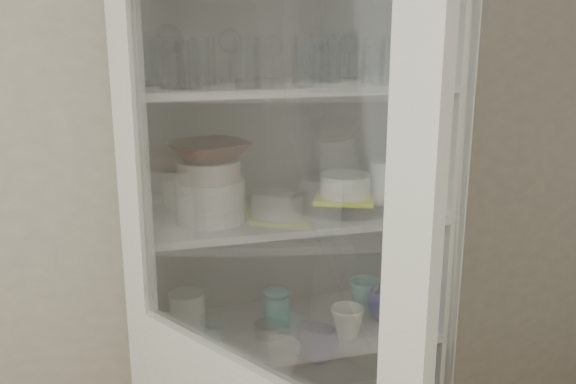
{
  "coord_description": "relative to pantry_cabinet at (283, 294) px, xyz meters",
  "views": [
    {
      "loc": [
        -0.3,
        -0.53,
        1.81
      ],
      "look_at": [
        0.2,
        1.27,
        1.32
      ],
      "focal_mm": 38.0,
      "sensor_mm": 36.0,
      "label": 1
    }
  ],
  "objects": [
    {
      "name": "wall_back",
      "position": [
        -0.2,
        0.16,
        0.36
      ],
      "size": [
        3.6,
        0.02,
        2.6
      ],
      "primitive_type": "cube",
      "color": "#A59F8D",
      "rests_on": "ground"
    },
    {
      "name": "pantry_cabinet",
      "position": [
        0.0,
        0.0,
        0.0
      ],
      "size": [
        1.0,
        0.45,
        2.1
      ],
      "color": "#B9BCAA",
      "rests_on": "floor"
    },
    {
      "name": "tumbler_0",
      "position": [
        -0.35,
        -0.19,
        0.79
      ],
      "size": [
        0.08,
        0.08,
        0.14
      ],
      "primitive_type": "cylinder",
      "rotation": [
        0.0,
        0.0,
        -0.25
      ],
      "color": "silver",
      "rests_on": "shelf_glass"
    },
    {
      "name": "tumbler_1",
      "position": [
        -0.34,
        -0.17,
        0.79
      ],
      "size": [
        0.08,
        0.08,
        0.13
      ],
      "primitive_type": "cylinder",
      "rotation": [
        0.0,
        0.0,
        0.19
      ],
      "color": "silver",
      "rests_on": "shelf_glass"
    },
    {
      "name": "tumbler_2",
      "position": [
        -0.15,
        -0.21,
        0.79
      ],
      "size": [
        0.09,
        0.09,
        0.14
      ],
      "primitive_type": "cylinder",
      "rotation": [
        0.0,
        0.0,
        -0.37
      ],
      "color": "silver",
      "rests_on": "shelf_glass"
    },
    {
      "name": "tumbler_3",
      "position": [
        0.01,
        -0.2,
        0.79
      ],
      "size": [
        0.07,
        0.07,
        0.13
      ],
      "primitive_type": "cylinder",
      "rotation": [
        0.0,
        0.0,
        0.12
      ],
      "color": "silver",
      "rests_on": "shelf_glass"
    },
    {
      "name": "tumbler_4",
      "position": [
        0.21,
        -0.21,
        0.78
      ],
      "size": [
        0.07,
        0.07,
        0.13
      ],
      "primitive_type": "cylinder",
      "rotation": [
        0.0,
        0.0,
        -0.03
      ],
      "color": "silver",
      "rests_on": "shelf_glass"
    },
    {
      "name": "tumbler_5",
      "position": [
        0.33,
        -0.19,
        0.8
      ],
      "size": [
        0.09,
        0.09,
        0.15
      ],
      "primitive_type": "cylinder",
      "rotation": [
        0.0,
        0.0,
        0.22
      ],
      "color": "silver",
      "rests_on": "shelf_glass"
    },
    {
      "name": "tumbler_6",
      "position": [
        0.41,
        -0.22,
        0.78
      ],
      "size": [
        0.08,
        0.08,
        0.13
      ],
      "primitive_type": "cylinder",
      "rotation": [
        0.0,
        0.0,
        -0.4
      ],
      "color": "silver",
      "rests_on": "shelf_glass"
    },
    {
      "name": "tumbler_7",
      "position": [
        -0.41,
        -0.08,
        0.79
      ],
      "size": [
        0.08,
        0.08,
        0.13
      ],
      "primitive_type": "cylinder",
      "rotation": [
        0.0,
        0.0,
        0.29
      ],
      "color": "silver",
      "rests_on": "shelf_glass"
    },
    {
      "name": "tumbler_8",
      "position": [
        -0.41,
        -0.06,
        0.8
      ],
      "size": [
        0.09,
        0.09,
        0.15
      ],
      "primitive_type": "cylinder",
      "rotation": [
        0.0,
        0.0,
        0.2
      ],
      "color": "silver",
      "rests_on": "shelf_glass"
    },
    {
      "name": "tumbler_9",
      "position": [
        -0.25,
        -0.08,
        0.79
      ],
      "size": [
        0.09,
        0.09,
        0.14
      ],
      "primitive_type": "cylinder",
      "rotation": [
        0.0,
        0.0,
        0.4
      ],
      "color": "silver",
      "rests_on": "shelf_glass"
    },
    {
      "name": "tumbler_10",
      "position": [
        0.12,
        -0.1,
        0.78
      ],
      "size": [
        0.07,
        0.07,
        0.12
      ],
      "primitive_type": "cylinder",
      "rotation": [
        0.0,
        0.0,
        0.2
      ],
      "color": "silver",
      "rests_on": "shelf_glass"
    },
    {
      "name": "tumbler_11",
      "position": [
        0.11,
        -0.05,
        0.79
      ],
      "size": [
        0.09,
        0.09,
        0.14
      ],
      "primitive_type": "cylinder",
      "rotation": [
        0.0,
        0.0,
        -0.43
      ],
      "color": "silver",
      "rests_on": "shelf_glass"
    },
    {
      "name": "goblet_0",
      "position": [
        -0.34,
        0.03,
        0.82
      ],
      "size": [
        0.08,
        0.08,
        0.19
      ],
      "primitive_type": null,
      "color": "silver",
      "rests_on": "shelf_glass"
    },
    {
      "name": "goblet_1",
      "position": [
        -0.16,
        0.02,
        0.81
      ],
      "size": [
        0.08,
        0.08,
        0.17
      ],
      "primitive_type": null,
      "color": "silver",
      "rests_on": "shelf_glass"
    },
    {
      "name": "goblet_2",
      "position": [
        0.16,
        0.03,
        0.8
      ],
      "size": [
        0.07,
        0.07,
        0.16
      ],
      "primitive_type": null,
      "color": "silver",
      "rests_on": "shelf_glass"
    },
    {
      "name": "goblet_3",
      "position": [
        0.24,
        0.05,
        0.8
      ],
      "size": [
        0.07,
        0.07,
        0.15
      ],
      "primitive_type": null,
      "color": "silver",
      "rests_on": "shelf_glass"
    },
    {
      "name": "plate_stack_front",
      "position": [
        -0.26,
        -0.11,
        0.38
      ],
      "size": [
        0.21,
        0.21,
        0.13
      ],
      "primitive_type": "cylinder",
      "color": "white",
      "rests_on": "shelf_plates"
    },
    {
      "name": "plate_stack_back",
      "position": [
        -0.29,
        0.07,
        0.37
      ],
      "size": [
        0.2,
        0.2,
        0.1
      ],
      "primitive_type": "cylinder",
      "color": "white",
      "rests_on": "shelf_plates"
    },
    {
      "name": "cream_bowl",
      "position": [
        -0.26,
        -0.11,
        0.48
      ],
      "size": [
        0.2,
        0.2,
        0.06
      ],
      "primitive_type": "cylinder",
      "rotation": [
        0.0,
        0.0,
        -0.06
      ],
      "color": "beige",
      "rests_on": "plate_stack_front"
    },
    {
      "name": "terracotta_bowl",
      "position": [
        -0.26,
        -0.11,
        0.53
      ],
      "size": [
        0.3,
        0.3,
        0.06
      ],
      "primitive_type": "imported",
      "rotation": [
        0.0,
        0.0,
        0.37
      ],
      "color": "#552A1C",
      "rests_on": "cream_bowl"
    },
    {
      "name": "glass_platter",
      "position": [
        0.19,
        -0.07,
        0.33
      ],
      "size": [
        0.45,
        0.45,
        0.02
      ],
      "primitive_type": "cylinder",
      "rotation": [
        0.0,
        0.0,
        -0.34
      ],
      "color": "silver",
      "rests_on": "shelf_plates"
    },
    {
      "name": "yellow_trivet",
      "position": [
        0.19,
        -0.07,
        0.35
      ],
      "size": [
        0.25,
        0.25,
        0.01
      ],
      "primitive_type": "cube",
      "rotation": [
        0.0,
        0.0,
        -0.42
      ],
      "color": "#FFEF12",
      "rests_on": "glass_platter"
    },
    {
      "name": "white_ramekin",
      "position": [
        0.19,
        -0.07,
        0.39
      ],
      "size": [
        0.22,
        0.22,
        0.07
      ],
      "primitive_type": "cylinder",
      "rotation": [
        0.0,
        0.0,
        0.41
      ],
      "color": "white",
      "rests_on": "yellow_trivet"
    },
    {
      "name": "grey_bowl_stack",
      "position": [
        0.35,
        -0.07,
        0.39
      ],
      "size": [
        0.13,
        0.13,
        0.14
      ],
      "primitive_type": "cylinder",
      "color": "silver",
      "rests_on": "shelf_plates"
    },
    {
      "name": "mug_blue",
      "position": [
        0.33,
        -0.12,
        -0.03
      ],
      "size": [
        0.17,
        0.17,
        0.11
      ],
      "primitive_type": "imported",
      "rotation": [
        0.0,
        0.0,
        0.37
      ],
      "color": "navy",
      "rests_on": "shelf_mugs"
    },
    {
      "name": "mug_teal",
      "position": [
        0.29,
        -0.02,
        -0.03
      ],
      "size": [
        0.13,
        0.13,
        0.1
      ],
      "primitive_type": "imported",
      "rotation": [
        0.0,
        0.0,
        0.19
      ],
      "color": "teal",
      "rests_on": "shelf_mugs"
    },
    {
      "name": "mug_white",
      "position": [
        0.16,
        -0.2,
        -0.03
      ],
      "size": [
        0.13,
        0.13,
        0.1
      ],
      "primitive_type": "imported",
      "rotation": [
        0.0,
        0.0,
        0.24
      ],
      "color": "white",
      "rests_on": "shelf_mugs"
    },
    {
      "name": "teal_jar",
      "position": [
        -0.03,
        -0.03,
        -0.03
      ],
      "size": [
        0.09,
        0.09,
        0.11
      ],
      "color": "teal",
      "rests_on": "shelf_mugs"
    },
    {
      "name": "measuring_cups",
      "position": [
        -0.08,
        -0.12,
        -0.06
      ],
      "size": [
        0.1,
        0.1,
        0.04
      ],
      "primitive_type": "cylinder",
      "color": "silver",
      "rests_on": "shelf_mugs"
    },
    {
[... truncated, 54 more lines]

